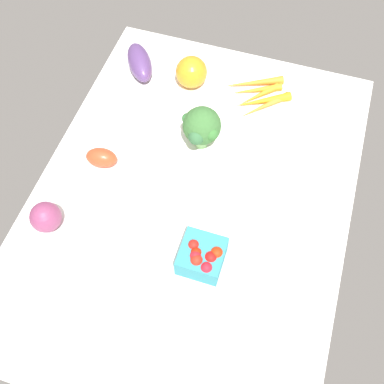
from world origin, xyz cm
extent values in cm
cube|color=white|center=(0.00, 0.00, 1.00)|extent=(104.00, 76.00, 2.00)
ellipsoid|color=#54376F|center=(35.78, 27.13, 5.21)|extent=(15.66, 13.46, 6.42)
sphere|color=orange|center=(35.47, 11.50, 6.43)|extent=(8.86, 8.86, 8.86)
cube|color=teal|center=(-15.61, -7.27, 4.89)|extent=(9.70, 9.70, 5.79)
sphere|color=red|center=(-18.93, -9.26, 7.51)|extent=(2.56, 2.56, 2.56)
sphere|color=red|center=(-14.90, -10.37, 7.18)|extent=(2.93, 2.93, 2.93)
sphere|color=red|center=(-17.09, -6.22, 7.55)|extent=(2.51, 2.51, 2.51)
sphere|color=red|center=(-17.93, -6.72, 7.49)|extent=(2.77, 2.77, 2.77)
sphere|color=red|center=(-16.28, -6.12, 7.48)|extent=(2.43, 2.43, 2.43)
sphere|color=red|center=(-14.71, -5.04, 7.53)|extent=(2.42, 2.42, 2.42)
sphere|color=red|center=(-16.31, -9.46, 7.06)|extent=(2.99, 2.99, 2.99)
ellipsoid|color=#DB4223|center=(2.38, 24.68, 4.49)|extent=(5.98, 8.55, 4.98)
cone|color=orange|center=(39.80, -5.43, 3.22)|extent=(9.53, 16.54, 2.44)
cone|color=orange|center=(37.67, -6.92, 3.07)|extent=(8.40, 13.82, 2.14)
cone|color=orange|center=(36.01, -8.08, 3.04)|extent=(11.11, 10.23, 2.08)
cone|color=orange|center=(34.04, -9.46, 3.27)|extent=(10.30, 15.20, 2.53)
cone|color=orange|center=(32.65, -10.43, 3.08)|extent=(12.88, 12.21, 2.16)
cylinder|color=#91CB7D|center=(15.78, 2.46, 4.04)|extent=(3.33, 3.33, 4.08)
sphere|color=#376831|center=(15.78, 2.46, 9.73)|extent=(9.73, 9.73, 9.73)
sphere|color=#316732|center=(16.15, 6.33, 10.60)|extent=(2.85, 2.85, 2.85)
sphere|color=#326239|center=(11.89, 2.67, 9.97)|extent=(4.08, 4.08, 4.08)
sphere|color=#346833|center=(19.40, 3.88, 9.47)|extent=(3.26, 3.26, 3.26)
sphere|color=#346D2F|center=(13.51, -0.71, 10.49)|extent=(3.38, 3.38, 3.38)
sphere|color=#83375D|center=(-17.60, 29.83, 5.65)|extent=(7.30, 7.30, 7.30)
camera|label=1|loc=(-55.37, -17.67, 102.11)|focal=44.18mm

